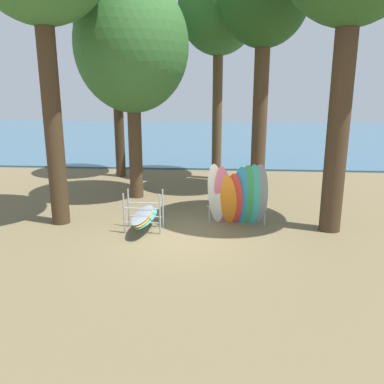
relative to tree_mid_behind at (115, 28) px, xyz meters
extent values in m
plane|color=brown|center=(3.95, -8.45, -7.10)|extent=(80.00, 80.00, 0.00)
cube|color=#38607A|center=(3.95, 19.90, -7.05)|extent=(80.00, 36.00, 0.10)
cylinder|color=#42301E|center=(-0.12, -7.43, -3.50)|extent=(0.56, 0.56, 7.21)
cylinder|color=#42301E|center=(8.52, -7.47, -3.61)|extent=(0.64, 0.64, 6.98)
cylinder|color=#42301E|center=(0.00, 0.00, -4.10)|extent=(0.48, 0.48, 6.00)
ellipsoid|color=#234C1E|center=(0.00, 0.00, 0.09)|extent=(3.76, 3.76, 4.33)
cylinder|color=#4C3823|center=(6.64, -2.97, -3.73)|extent=(0.60, 0.60, 6.74)
cylinder|color=brown|center=(4.87, -0.22, -3.73)|extent=(0.47, 0.47, 6.75)
ellipsoid|color=#33662D|center=(4.87, -0.22, 0.82)|extent=(3.69, 3.69, 4.24)
cylinder|color=#4C3823|center=(1.68, -3.99, -4.85)|extent=(0.53, 0.53, 4.51)
ellipsoid|color=#387033|center=(1.68, -3.99, -1.23)|extent=(4.30, 4.30, 4.94)
ellipsoid|color=white|center=(4.97, -7.40, -6.04)|extent=(0.66, 0.93, 2.11)
ellipsoid|color=pink|center=(5.17, -7.41, -6.07)|extent=(0.57, 0.96, 2.05)
ellipsoid|color=orange|center=(5.36, -7.42, -6.21)|extent=(0.62, 0.82, 1.78)
ellipsoid|color=red|center=(5.55, -7.42, -6.19)|extent=(0.61, 0.79, 1.83)
ellipsoid|color=#2D8ED1|center=(5.74, -7.43, -6.08)|extent=(0.55, 0.76, 2.04)
ellipsoid|color=#339E56|center=(5.94, -7.43, -6.05)|extent=(0.57, 0.79, 2.09)
ellipsoid|color=#38B2AD|center=(6.13, -7.44, -6.04)|extent=(0.58, 0.80, 2.12)
ellipsoid|color=gray|center=(6.32, -7.44, -6.03)|extent=(0.60, 0.83, 2.13)
cylinder|color=#9EA0A5|center=(4.75, -7.02, -6.83)|extent=(0.04, 0.04, 0.55)
cylinder|color=#9EA0A5|center=(6.54, -7.21, -6.83)|extent=(0.04, 0.04, 0.55)
cylinder|color=#9EA0A5|center=(5.65, -7.11, -6.55)|extent=(1.95, 0.25, 0.04)
cylinder|color=#9EA0A5|center=(2.21, -8.25, -6.48)|extent=(0.05, 0.05, 1.25)
cylinder|color=#9EA0A5|center=(3.31, -8.25, -6.48)|extent=(0.05, 0.05, 1.25)
cylinder|color=#9EA0A5|center=(2.21, -7.65, -6.48)|extent=(0.05, 0.05, 1.25)
cylinder|color=#9EA0A5|center=(3.31, -7.65, -6.48)|extent=(0.05, 0.05, 1.25)
cylinder|color=#9EA0A5|center=(2.76, -8.25, -6.75)|extent=(1.10, 0.04, 0.04)
cylinder|color=#9EA0A5|center=(2.76, -8.25, -6.30)|extent=(1.10, 0.04, 0.04)
cylinder|color=#9EA0A5|center=(2.76, -7.65, -6.75)|extent=(1.10, 0.04, 0.04)
cylinder|color=#9EA0A5|center=(2.76, -7.65, -6.30)|extent=(1.10, 0.04, 0.04)
ellipsoid|color=#38B2AD|center=(2.82, -7.95, -6.70)|extent=(0.64, 2.13, 0.06)
ellipsoid|color=orange|center=(2.74, -7.95, -6.64)|extent=(0.53, 2.11, 0.06)
ellipsoid|color=gray|center=(2.72, -7.95, -6.58)|extent=(0.55, 2.11, 0.06)
camera|label=1|loc=(5.13, -19.41, -2.90)|focal=36.81mm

